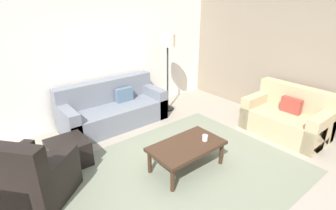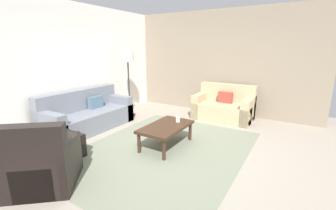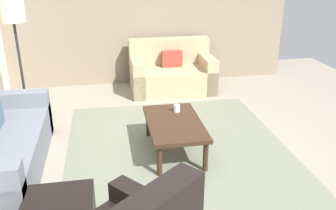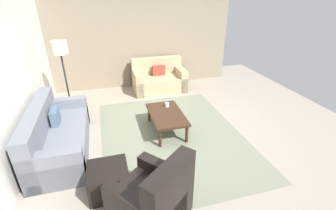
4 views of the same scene
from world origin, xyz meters
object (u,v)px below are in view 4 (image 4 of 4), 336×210
couch_main (55,137)px  cup (167,105)px  armchair_leather (155,200)px  coffee_table (167,116)px  ottoman (109,180)px  couch_loveseat (158,79)px  lamp_standing (61,56)px

couch_main → cup: (0.41, -2.15, 0.15)m
armchair_leather → couch_main: bearing=36.7°
couch_main → cup: 2.20m
coffee_table → cup: (0.29, -0.09, 0.10)m
armchair_leather → ottoman: 0.83m
couch_loveseat → cup: size_ratio=16.29×
couch_main → armchair_leather: (-1.84, -1.37, 0.01)m
couch_main → armchair_leather: armchair_leather is taller
coffee_table → lamp_standing: size_ratio=0.64×
couch_loveseat → coffee_table: bearing=170.4°
couch_loveseat → couch_main: bearing=134.3°
couch_main → lamp_standing: bearing=-6.7°
couch_main → ottoman: (-1.20, -0.84, -0.10)m
couch_loveseat → ottoman: size_ratio=2.57×
ottoman → coffee_table: bearing=-42.7°
coffee_table → couch_loveseat: bearing=-9.6°
ottoman → lamp_standing: size_ratio=0.33×
couch_main → ottoman: size_ratio=3.66×
couch_loveseat → coffee_table: (-2.26, 0.38, 0.06)m
couch_main → couch_loveseat: 3.42m
ottoman → cup: size_ratio=6.34×
couch_main → cup: bearing=-79.1°
coffee_table → cup: cup is taller
lamp_standing → ottoman: bearing=-164.8°
couch_main → coffee_table: size_ratio=1.86×
couch_loveseat → armchair_leather: armchair_leather is taller
armchair_leather → cup: bearing=-19.1°
couch_loveseat → armchair_leather: 4.36m
couch_loveseat → armchair_leather: size_ratio=1.28×
armchair_leather → lamp_standing: 3.56m
couch_main → ottoman: couch_main is taller
couch_main → coffee_table: couch_main is taller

